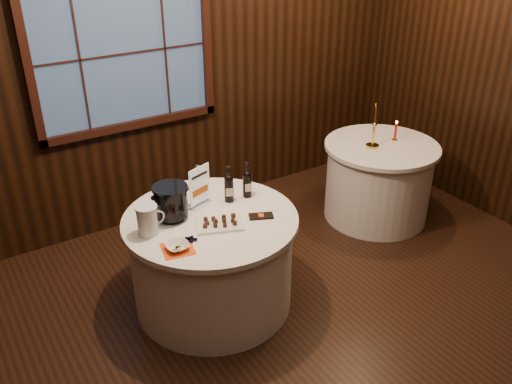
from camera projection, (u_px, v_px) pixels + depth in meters
ground at (288, 384)px, 3.54m from camera, size 6.00×6.00×0.00m
back_wall at (124, 65)px, 4.65m from camera, size 6.00×0.10×3.00m
main_table at (212, 261)px, 4.10m from camera, size 1.28×1.28×0.77m
side_table at (378, 181)px, 5.27m from camera, size 1.08×1.08×0.77m
sign_stand at (199, 192)px, 4.01m from camera, size 0.20×0.15×0.33m
port_bottle_left at (229, 186)px, 4.07m from camera, size 0.07×0.08×0.29m
port_bottle_right at (247, 182)px, 4.13m from camera, size 0.07×0.08×0.29m
ice_bucket at (171, 202)px, 3.84m from camera, size 0.25×0.25×0.26m
chocolate_plate at (220, 223)px, 3.81m from camera, size 0.38×0.32×0.05m
chocolate_box at (261, 216)px, 3.92m from camera, size 0.20×0.15×0.01m
grape_bunch at (189, 239)px, 3.63m from camera, size 0.16×0.08×0.04m
glass_pitcher at (148, 220)px, 3.67m from camera, size 0.20×0.15×0.22m
orange_napkin at (178, 249)px, 3.55m from camera, size 0.24×0.24×0.00m
cracker_bowl at (177, 246)px, 3.54m from camera, size 0.16×0.16×0.04m
brass_candlestick at (374, 131)px, 4.97m from camera, size 0.12×0.12×0.43m
red_candle at (395, 133)px, 5.14m from camera, size 0.05×0.05×0.20m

